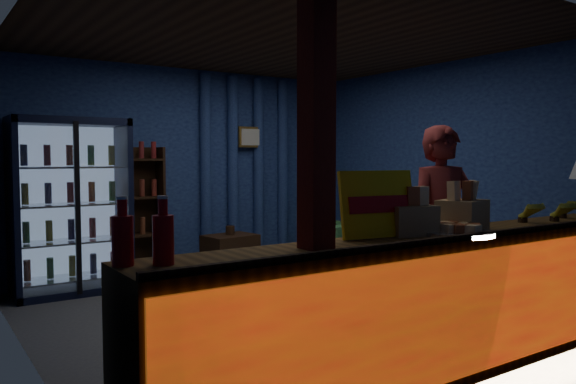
{
  "coord_description": "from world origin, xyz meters",
  "views": [
    {
      "loc": [
        -2.99,
        -4.47,
        1.48
      ],
      "look_at": [
        -0.1,
        -0.2,
        1.16
      ],
      "focal_mm": 35.0,
      "sensor_mm": 36.0,
      "label": 1
    }
  ],
  "objects": [
    {
      "name": "framed_picture",
      "position": [
        0.85,
        2.1,
        1.75
      ],
      "size": [
        0.36,
        0.04,
        0.28
      ],
      "color": "gold",
      "rests_on": "room_walls"
    },
    {
      "name": "banana_bunches",
      "position": [
        1.42,
        -1.87,
        1.04
      ],
      "size": [
        0.84,
        0.31,
        0.18
      ],
      "color": "yellow",
      "rests_on": "counter"
    },
    {
      "name": "green_chair",
      "position": [
        1.78,
        1.45,
        0.3
      ],
      "size": [
        0.73,
        0.74,
        0.6
      ],
      "primitive_type": "imported",
      "rotation": [
        0.0,
        0.0,
        3.28
      ],
      "color": "#5CB65B",
      "rests_on": "ground"
    },
    {
      "name": "ground",
      "position": [
        0.0,
        0.0,
        0.0
      ],
      "size": [
        4.6,
        4.6,
        0.0
      ],
      "primitive_type": "plane",
      "color": "#515154",
      "rests_on": "ground"
    },
    {
      "name": "room_walls",
      "position": [
        0.0,
        0.0,
        1.57
      ],
      "size": [
        4.6,
        4.6,
        4.6
      ],
      "color": "navy",
      "rests_on": "ground"
    },
    {
      "name": "counter",
      "position": [
        0.0,
        -1.91,
        0.48
      ],
      "size": [
        4.4,
        0.57,
        0.99
      ],
      "color": "brown",
      "rests_on": "ground"
    },
    {
      "name": "shopkeeper",
      "position": [
        0.79,
        -1.27,
        0.88
      ],
      "size": [
        0.73,
        0.59,
        1.75
      ],
      "primitive_type": "imported",
      "rotation": [
        0.0,
        0.0,
        -0.29
      ],
      "color": "maroon",
      "rests_on": "ground"
    },
    {
      "name": "snack_box_left",
      "position": [
        -0.17,
        -1.79,
        1.07
      ],
      "size": [
        0.37,
        0.33,
        0.33
      ],
      "color": "#A47E4F",
      "rests_on": "counter"
    },
    {
      "name": "support_post",
      "position": [
        -1.05,
        -1.9,
        1.3
      ],
      "size": [
        0.16,
        0.16,
        2.6
      ],
      "primitive_type": "cube",
      "color": "maroon",
      "rests_on": "ground"
    },
    {
      "name": "bottle_shelf",
      "position": [
        -0.7,
        2.06,
        0.79
      ],
      "size": [
        0.5,
        0.28,
        1.6
      ],
      "color": "#322110",
      "rests_on": "ground"
    },
    {
      "name": "yellow_sign",
      "position": [
        -0.44,
        -1.77,
        1.17
      ],
      "size": [
        0.56,
        0.2,
        0.44
      ],
      "color": "yellow",
      "rests_on": "counter"
    },
    {
      "name": "pastry_tray",
      "position": [
        0.09,
        -1.98,
        0.98
      ],
      "size": [
        0.5,
        0.5,
        0.08
      ],
      "color": "silver",
      "rests_on": "counter"
    },
    {
      "name": "side_table",
      "position": [
        0.2,
        1.48,
        0.27
      ],
      "size": [
        0.65,
        0.5,
        0.65
      ],
      "color": "#322110",
      "rests_on": "ground"
    },
    {
      "name": "beverage_cooler",
      "position": [
        -1.55,
        1.92,
        0.93
      ],
      "size": [
        1.2,
        0.62,
        1.9
      ],
      "color": "black",
      "rests_on": "ground"
    },
    {
      "name": "snack_box_centre",
      "position": [
        0.34,
        -1.82,
        1.08
      ],
      "size": [
        0.4,
        0.36,
        0.36
      ],
      "color": "#A47E4F",
      "rests_on": "counter"
    },
    {
      "name": "curtain_folds",
      "position": [
        1.0,
        2.14,
        1.3
      ],
      "size": [
        1.74,
        0.14,
        2.5
      ],
      "color": "navy",
      "rests_on": "room_walls"
    },
    {
      "name": "soda_bottles",
      "position": [
        -2.05,
        -1.82,
        1.09
      ],
      "size": [
        0.28,
        0.19,
        0.34
      ],
      "color": "#AE0B10",
      "rests_on": "counter"
    }
  ]
}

